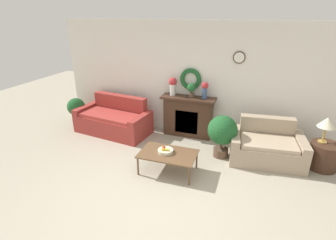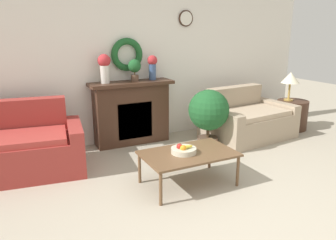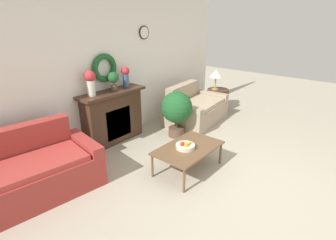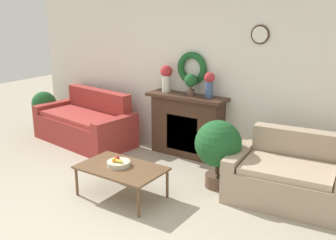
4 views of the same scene
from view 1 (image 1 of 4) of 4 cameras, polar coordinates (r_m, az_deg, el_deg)
ground_plane at (r=4.48m, az=-4.01°, el=-17.20°), size 16.00×16.00×0.00m
wall_back at (r=6.31m, az=5.68°, el=8.62°), size 6.80×0.17×2.70m
fireplace at (r=6.39m, az=4.39°, el=0.85°), size 1.30×0.41×0.99m
couch_left at (r=6.76m, az=-11.68°, el=-0.04°), size 1.94×1.13×0.89m
loveseat_right at (r=5.77m, az=20.64°, el=-5.43°), size 1.52×1.07×0.82m
coffee_table at (r=4.97m, az=-0.01°, el=-7.55°), size 1.07×0.67×0.40m
fruit_bowl at (r=4.97m, az=-0.58°, el=-6.67°), size 0.29×0.29×0.11m
side_table_by_loveseat at (r=5.96m, az=30.76°, el=-6.73°), size 0.55×0.55×0.53m
table_lamp at (r=5.74m, az=31.31°, el=-0.58°), size 0.32×0.32×0.51m
vase_on_mantel_left at (r=6.27m, az=1.05°, el=7.62°), size 0.19×0.19×0.43m
vase_on_mantel_right at (r=6.09m, az=8.01°, el=6.71°), size 0.16×0.16×0.38m
potted_plant_on_mantel at (r=6.14m, az=5.17°, el=6.81°), size 0.20×0.20×0.34m
potted_plant_floor_by_couch at (r=7.37m, az=-19.31°, el=2.29°), size 0.46×0.46×0.76m
potted_plant_floor_by_loveseat at (r=5.51m, az=11.76°, el=-2.51°), size 0.61×0.61×0.91m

